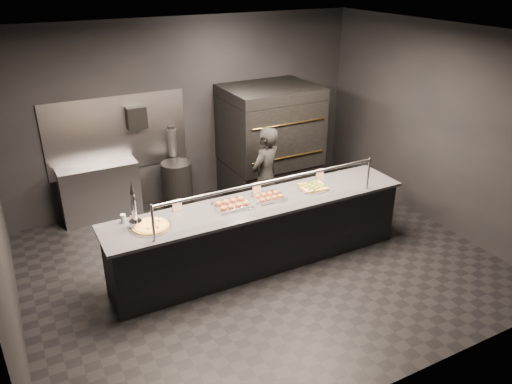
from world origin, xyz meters
TOP-DOWN VIEW (x-y plane):
  - room at (-0.02, 0.05)m, footprint 6.04×6.00m
  - service_counter at (0.00, -0.00)m, footprint 4.10×0.78m
  - pizza_oven at (1.20, 1.90)m, footprint 1.50×1.23m
  - prep_shelf at (-1.60, 2.32)m, footprint 1.20×0.35m
  - towel_dispenser at (-0.90, 2.39)m, footprint 0.30×0.20m
  - fire_extinguisher at (-0.35, 2.40)m, footprint 0.14×0.14m
  - beer_tap at (-1.60, 0.09)m, footprint 0.15×0.22m
  - round_pizza at (-1.45, 0.02)m, footprint 0.50×0.50m
  - slider_tray_a at (-0.37, 0.07)m, footprint 0.53×0.44m
  - slider_tray_b at (0.16, 0.05)m, footprint 0.46×0.40m
  - square_pizza at (0.85, 0.05)m, footprint 0.43×0.43m
  - condiment_jar at (-1.67, 0.28)m, footprint 0.16×0.06m
  - tent_cards at (0.06, 0.28)m, footprint 2.26×0.04m
  - trash_bin at (-0.42, 2.08)m, footprint 0.49×0.49m
  - worker at (0.60, 0.95)m, footprint 0.68×0.59m

SIDE VIEW (x-z plane):
  - trash_bin at x=-0.42m, z-range 0.00..0.81m
  - prep_shelf at x=-1.60m, z-range 0.00..0.90m
  - service_counter at x=0.00m, z-range -0.22..1.15m
  - worker at x=0.60m, z-range 0.00..1.58m
  - round_pizza at x=-1.45m, z-range 0.92..0.95m
  - square_pizza at x=0.85m, z-range 0.92..0.96m
  - slider_tray_b at x=0.16m, z-range 0.91..0.98m
  - slider_tray_a at x=-0.37m, z-range 0.91..0.98m
  - pizza_oven at x=1.20m, z-range 0.01..1.92m
  - condiment_jar at x=-1.67m, z-range 0.92..1.02m
  - tent_cards at x=0.06m, z-range 0.92..1.07m
  - fire_extinguisher at x=-0.35m, z-range 0.81..1.31m
  - beer_tap at x=-1.60m, z-range 0.79..1.38m
  - room at x=-0.02m, z-range 0.00..3.00m
  - towel_dispenser at x=-0.90m, z-range 1.38..1.73m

